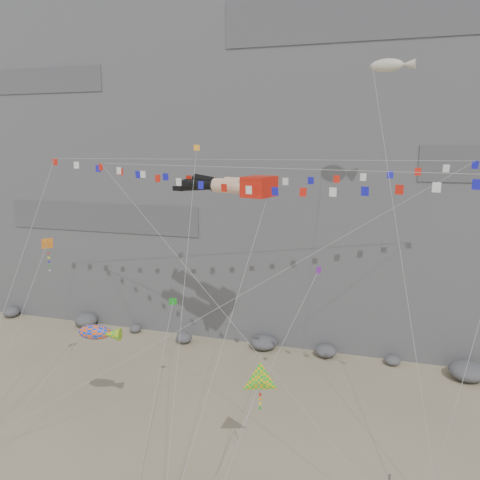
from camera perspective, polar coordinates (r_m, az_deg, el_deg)
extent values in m
plane|color=tan|center=(32.95, -4.82, -25.00)|extent=(120.00, 120.00, 0.00)
cube|color=slate|center=(57.62, 6.86, 16.92)|extent=(80.00, 28.00, 50.00)
cube|color=red|center=(32.88, 2.35, 6.52)|extent=(2.32, 2.78, 1.42)
cylinder|color=#E6B38F|center=(33.35, -1.38, 6.60)|extent=(2.59, 1.65, 1.05)
sphere|color=black|center=(34.02, -3.08, 6.69)|extent=(0.96, 0.96, 0.96)
cone|color=black|center=(34.86, -5.01, 6.65)|extent=(3.00, 1.60, 0.98)
cube|color=black|center=(36.06, -7.45, 6.25)|extent=(1.01, 0.65, 0.35)
cylinder|color=#E6B38F|center=(34.54, -0.08, 6.78)|extent=(2.59, 1.65, 1.05)
sphere|color=black|center=(35.19, -1.75, 6.87)|extent=(0.96, 0.96, 0.96)
cone|color=black|center=(35.98, -3.65, 7.17)|extent=(3.02, 1.61, 1.05)
cube|color=black|center=(37.13, -6.07, 7.11)|extent=(1.01, 0.65, 0.35)
cylinder|color=gray|center=(28.42, -2.65, -11.73)|extent=(0.03, 0.03, 21.99)
cylinder|color=gray|center=(34.08, -15.01, -6.52)|extent=(0.03, 0.03, 28.18)
cylinder|color=gray|center=(27.76, 10.76, -10.96)|extent=(0.03, 0.03, 22.36)
cylinder|color=gray|center=(35.67, -26.20, -11.34)|extent=(0.03, 0.03, 14.32)
cylinder|color=gray|center=(34.27, -23.35, -17.12)|extent=(0.03, 0.03, 10.50)
cylinder|color=gray|center=(26.61, -1.34, -26.03)|extent=(0.03, 0.03, 9.34)
cylinder|color=gray|center=(30.58, 20.01, -2.50)|extent=(0.03, 0.03, 28.45)
cylinder|color=gray|center=(30.40, -6.99, -7.55)|extent=(0.03, 0.03, 24.86)
cylinder|color=gray|center=(29.36, 3.03, -16.71)|extent=(0.03, 0.03, 16.09)
cylinder|color=gray|center=(29.90, -10.45, -18.93)|extent=(0.03, 0.03, 13.94)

